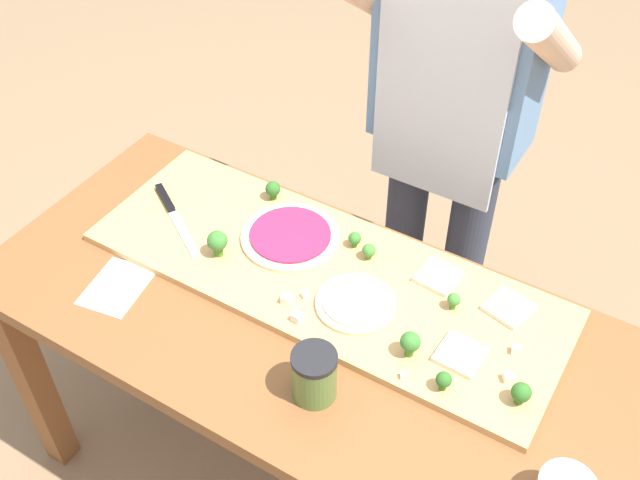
{
  "coord_description": "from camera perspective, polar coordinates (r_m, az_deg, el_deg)",
  "views": [
    {
      "loc": [
        0.6,
        -0.95,
        2.1
      ],
      "look_at": [
        -0.07,
        0.16,
        0.86
      ],
      "focal_mm": 42.6,
      "sensor_mm": 36.0,
      "label": 1
    }
  ],
  "objects": [
    {
      "name": "cheese_crumble_c",
      "position": [
        1.72,
        -2.55,
        -4.45
      ],
      "size": [
        0.03,
        0.03,
        0.02
      ],
      "primitive_type": "cube",
      "rotation": [
        0.0,
        0.0,
        0.22
      ],
      "color": "white",
      "rests_on": "cutting_board"
    },
    {
      "name": "cheese_crumble_d",
      "position": [
        1.63,
        13.96,
        -9.98
      ],
      "size": [
        0.03,
        0.03,
        0.02
      ],
      "primitive_type": "cube",
      "rotation": [
        0.0,
        0.0,
        0.62
      ],
      "color": "white",
      "rests_on": "cutting_board"
    },
    {
      "name": "broccoli_floret_front_right",
      "position": [
        1.81,
        3.7,
        -0.81
      ],
      "size": [
        0.03,
        0.03,
        0.04
      ],
      "color": "#487A23",
      "rests_on": "cutting_board"
    },
    {
      "name": "broccoli_floret_center_right",
      "position": [
        1.62,
        6.8,
        -7.66
      ],
      "size": [
        0.04,
        0.04,
        0.06
      ],
      "color": "#3F7220",
      "rests_on": "cutting_board"
    },
    {
      "name": "cheese_crumble_e",
      "position": [
        1.6,
        6.27,
        -10.09
      ],
      "size": [
        0.02,
        0.02,
        0.01
      ],
      "primitive_type": "cube",
      "rotation": [
        0.0,
        0.0,
        0.61
      ],
      "color": "silver",
      "rests_on": "cutting_board"
    },
    {
      "name": "broccoli_floret_front_left",
      "position": [
        1.84,
        2.63,
        0.1
      ],
      "size": [
        0.03,
        0.03,
        0.04
      ],
      "color": "#3F7220",
      "rests_on": "cutting_board"
    },
    {
      "name": "broccoli_floret_back_mid",
      "position": [
        1.72,
        10.02,
        -4.46
      ],
      "size": [
        0.03,
        0.03,
        0.04
      ],
      "color": "#487A23",
      "rests_on": "cutting_board"
    },
    {
      "name": "pizza_slice_near_right",
      "position": [
        1.8,
        8.87,
        -2.72
      ],
      "size": [
        0.1,
        0.1,
        0.01
      ],
      "primitive_type": "cube",
      "rotation": [
        0.0,
        0.0,
        -0.08
      ],
      "color": "silver",
      "rests_on": "cutting_board"
    },
    {
      "name": "cheese_crumble_f",
      "position": [
        1.69,
        -1.72,
        -5.82
      ],
      "size": [
        0.02,
        0.02,
        0.02
      ],
      "primitive_type": "cube",
      "rotation": [
        0.0,
        0.0,
        1.47
      ],
      "color": "white",
      "rests_on": "cutting_board"
    },
    {
      "name": "cheese_crumble_b",
      "position": [
        1.68,
        14.49,
        -8.0
      ],
      "size": [
        0.02,
        0.02,
        0.02
      ],
      "primitive_type": "cube",
      "rotation": [
        0.0,
        0.0,
        0.33
      ],
      "color": "white",
      "rests_on": "cutting_board"
    },
    {
      "name": "prep_table",
      "position": [
        1.82,
        -0.72,
        -8.16
      ],
      "size": [
        1.56,
        0.71,
        0.79
      ],
      "color": "brown",
      "rests_on": "ground"
    },
    {
      "name": "cheese_crumble_a",
      "position": [
        1.74,
        -1.14,
        -4.13
      ],
      "size": [
        0.02,
        0.02,
        0.01
      ],
      "primitive_type": "cube",
      "rotation": [
        0.0,
        0.0,
        1.13
      ],
      "color": "white",
      "rests_on": "cutting_board"
    },
    {
      "name": "pizza_slice_far_left",
      "position": [
        1.76,
        13.97,
        -4.95
      ],
      "size": [
        0.11,
        0.11,
        0.01
      ],
      "primitive_type": "cube",
      "rotation": [
        0.0,
        0.0,
        -0.24
      ],
      "color": "silver",
      "rests_on": "cutting_board"
    },
    {
      "name": "broccoli_floret_back_left",
      "position": [
        1.58,
        9.27,
        -10.35
      ],
      "size": [
        0.03,
        0.03,
        0.05
      ],
      "color": "#366618",
      "rests_on": "cutting_board"
    },
    {
      "name": "cutting_board",
      "position": [
        1.8,
        0.31,
        -2.54
      ],
      "size": [
        1.16,
        0.41,
        0.02
      ],
      "primitive_type": "cube",
      "color": "tan",
      "rests_on": "prep_table"
    },
    {
      "name": "broccoli_floret_center_left",
      "position": [
        1.97,
        -3.55,
        3.82
      ],
      "size": [
        0.04,
        0.04,
        0.05
      ],
      "color": "#366618",
      "rests_on": "cutting_board"
    },
    {
      "name": "sauce_jar",
      "position": [
        1.55,
        -0.43,
        -10.1
      ],
      "size": [
        0.09,
        0.09,
        0.12
      ],
      "color": "#517033",
      "rests_on": "prep_table"
    },
    {
      "name": "broccoli_floret_back_right",
      "position": [
        1.59,
        14.87,
        -11.03
      ],
      "size": [
        0.04,
        0.04,
        0.05
      ],
      "color": "#366618",
      "rests_on": "cutting_board"
    },
    {
      "name": "pizza_slice_near_left",
      "position": [
        1.65,
        10.48,
        -8.45
      ],
      "size": [
        0.1,
        0.1,
        0.01
      ],
      "primitive_type": "cube",
      "rotation": [
        0.0,
        0.0,
        -0.03
      ],
      "color": "silver",
      "rests_on": "cutting_board"
    },
    {
      "name": "cook_center",
      "position": [
        2.01,
        9.89,
        9.83
      ],
      "size": [
        0.54,
        0.39,
        1.67
      ],
      "color": "#333847",
      "rests_on": "ground"
    },
    {
      "name": "broccoli_floret_front_mid",
      "position": [
        1.82,
        -7.72,
        -0.13
      ],
      "size": [
        0.05,
        0.05,
        0.07
      ],
      "color": "#3F7220",
      "rests_on": "cutting_board"
    },
    {
      "name": "chefs_knife",
      "position": [
        1.98,
        -11.1,
        2.26
      ],
      "size": [
        0.26,
        0.17,
        0.02
      ],
      "color": "#B7BABF",
      "rests_on": "cutting_board"
    },
    {
      "name": "recipe_note",
      "position": [
        1.85,
        -15.03,
        -3.42
      ],
      "size": [
        0.15,
        0.18,
        0.0
      ],
      "primitive_type": "cube",
      "rotation": [
        0.0,
        0.0,
        0.17
      ],
      "color": "white",
      "rests_on": "prep_table"
    },
    {
      "name": "pizza_whole_beet_magenta",
      "position": [
        1.87,
        -2.24,
        0.3
      ],
      "size": [
        0.25,
        0.25,
        0.02
      ],
      "color": "beige",
      "rests_on": "cutting_board"
    },
    {
      "name": "pizza_whole_cheese_artichoke",
      "position": [
        1.72,
        2.68,
        -4.74
      ],
      "size": [
        0.18,
        0.18,
        0.02
      ],
      "color": "beige",
      "rests_on": "cutting_board"
    }
  ]
}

